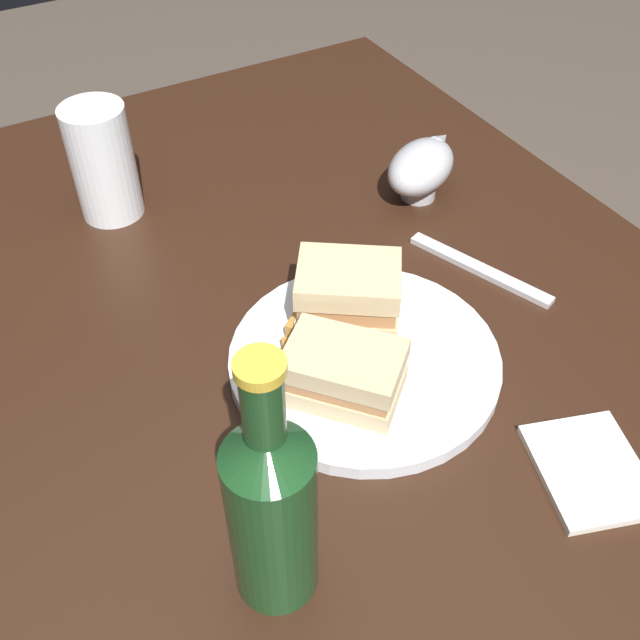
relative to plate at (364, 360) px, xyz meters
name	(u,v)px	position (x,y,z in m)	size (l,w,h in m)	color
ground_plane	(295,622)	(0.10, 0.04, -0.76)	(6.00, 6.00, 0.00)	#4C4238
dining_table	(289,508)	(0.10, 0.04, -0.38)	(1.10, 0.90, 0.75)	black
plate	(364,360)	(0.00, 0.00, 0.00)	(0.27, 0.27, 0.02)	white
sandwich_half_left	(348,295)	(0.05, -0.01, 0.04)	(0.12, 0.13, 0.07)	#CCB284
sandwich_half_right	(342,373)	(-0.03, 0.04, 0.03)	(0.13, 0.12, 0.05)	#CCB284
potato_wedge_front	(312,331)	(0.05, 0.03, 0.02)	(0.05, 0.02, 0.02)	#B77F33
potato_wedge_middle	(332,335)	(0.03, 0.02, 0.01)	(0.06, 0.02, 0.01)	#B77F33
potato_wedge_back	(312,310)	(0.07, 0.02, 0.02)	(0.05, 0.02, 0.02)	gold
potato_wedge_left_edge	(320,325)	(0.05, 0.02, 0.02)	(0.05, 0.02, 0.02)	#AD702D
potato_wedge_right_edge	(302,349)	(0.03, 0.05, 0.02)	(0.04, 0.02, 0.02)	#AD702D
potato_wedge_stray	(327,350)	(0.02, 0.03, 0.01)	(0.04, 0.02, 0.01)	#AD702D
pint_glass	(104,168)	(0.37, 0.13, 0.05)	(0.08, 0.08, 0.14)	white
gravy_boat	(421,167)	(0.21, -0.22, 0.04)	(0.11, 0.13, 0.07)	#B7B7BC
cider_bottle	(272,508)	(-0.16, 0.18, 0.09)	(0.06, 0.06, 0.25)	#19421E
napkin	(590,470)	(-0.21, -0.10, 0.00)	(0.11, 0.09, 0.01)	silver
fork	(480,269)	(0.06, -0.19, 0.00)	(0.18, 0.02, 0.01)	silver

